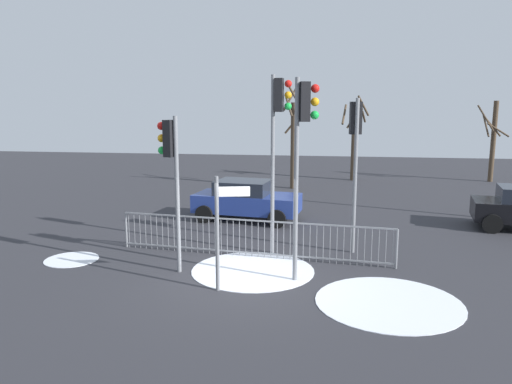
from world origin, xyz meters
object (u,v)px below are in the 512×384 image
Objects in this scene: bare_tree_left at (493,139)px; car_blue_far at (246,199)px; direction_sign_post at (220,227)px; traffic_light_rear_right at (171,159)px; traffic_light_mid_right at (278,125)px; bare_tree_centre at (293,140)px; traffic_light_foreground_right at (355,140)px; bare_tree_right at (354,138)px; traffic_light_mid_left at (303,134)px.

car_blue_far is at bearing -136.64° from bare_tree_left.
car_blue_far is at bearing 81.41° from direction_sign_post.
direction_sign_post is 0.60× the size of bare_tree_left.
traffic_light_rear_right is 3.19m from traffic_light_mid_right.
bare_tree_centre is (-10.62, -3.86, 0.09)m from bare_tree_left.
traffic_light_foreground_right is at bearing -35.02° from car_blue_far.
traffic_light_rear_right is 2.32m from direction_sign_post.
direction_sign_post reaches higher than car_blue_far.
traffic_light_mid_right reaches higher than traffic_light_rear_right.
direction_sign_post is at bearing -121.60° from bare_tree_left.
car_blue_far is at bearing -99.17° from bare_tree_centre.
bare_tree_centre is 1.11× the size of bare_tree_right.
bare_tree_right is at bearing -1.41° from traffic_light_rear_right.
car_blue_far is at bearing -112.27° from bare_tree_right.
traffic_light_rear_right is at bearing -109.62° from traffic_light_mid_left.
bare_tree_right is at bearing -175.75° from bare_tree_left.
traffic_light_foreground_right is at bearing -76.70° from bare_tree_centre.
direction_sign_post is at bearing -13.95° from traffic_light_mid_right.
traffic_light_rear_right is at bearing -162.13° from traffic_light_foreground_right.
traffic_light_mid_left is 7.09m from car_blue_far.
bare_tree_left is (11.79, 11.13, 1.58)m from car_blue_far.
traffic_light_mid_right is 1.07× the size of bare_tree_right.
direction_sign_post is (1.47, -1.13, -1.39)m from traffic_light_rear_right.
bare_tree_centre is (-0.40, 11.26, -1.22)m from traffic_light_mid_right.
bare_tree_left is 0.94× the size of bare_tree_right.
direction_sign_post is at bearing -141.22° from traffic_light_foreground_right.
bare_tree_centre is at bearing 168.73° from traffic_light_mid_left.
traffic_light_mid_right is at bearing -60.65° from car_blue_far.
traffic_light_rear_right is at bearing -107.48° from bare_tree_right.
traffic_light_foreground_right reaches higher than car_blue_far.
traffic_light_rear_right reaches higher than direction_sign_post.
traffic_light_mid_left is 2.25m from traffic_light_mid_right.
bare_tree_left is at bearing 4.25° from bare_tree_right.
traffic_light_mid_left reaches higher than car_blue_far.
traffic_light_foreground_right is 2.99m from traffic_light_mid_left.
traffic_light_foreground_right is 0.91× the size of traffic_light_mid_left.
traffic_light_mid_left is 19.66m from bare_tree_left.
car_blue_far is (-0.62, 7.03, -0.73)m from direction_sign_post.
direction_sign_post is 0.66× the size of car_blue_far.
bare_tree_left is 11.30m from bare_tree_centre.
car_blue_far is 7.56m from bare_tree_centre.
traffic_light_foreground_right is at bearing 35.82° from direction_sign_post.
bare_tree_centre is at bearing 74.17° from direction_sign_post.
traffic_light_mid_left is 1.82× the size of direction_sign_post.
direction_sign_post is (-3.09, -3.60, -1.72)m from traffic_light_foreground_right.
direction_sign_post is 21.34m from bare_tree_left.
traffic_light_foreground_right is at bearing 108.30° from traffic_light_mid_right.
traffic_light_rear_right is 0.89× the size of bare_tree_left.
traffic_light_mid_left is at bearing -127.10° from traffic_light_foreground_right.
traffic_light_foreground_right is 5.20m from traffic_light_rear_right.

